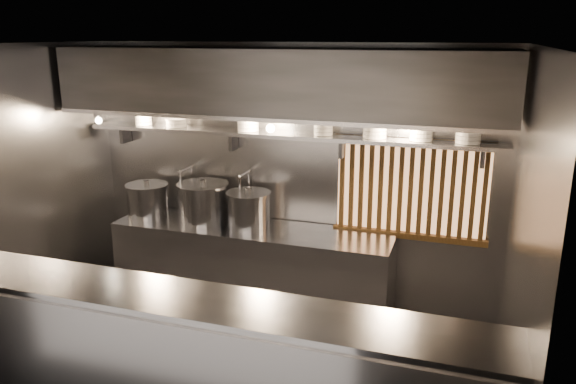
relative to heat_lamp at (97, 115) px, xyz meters
The scene contains 24 objects.
floor 2.93m from the heat_lamp, 24.14° to the right, with size 4.50×4.50×0.00m, color black.
ceiling 2.21m from the heat_lamp, 24.14° to the right, with size 4.50×4.50×0.00m, color black.
wall_back 2.11m from the heat_lamp, 18.89° to the left, with size 4.50×4.50×0.00m, color gray.
wall_left 1.14m from the heat_lamp, 112.49° to the right, with size 3.00×3.00×0.00m, color gray.
wall_right 4.29m from the heat_lamp, 11.59° to the right, with size 3.00×3.00×0.00m, color gray.
serving_counter 3.02m from the heat_lamp, 43.63° to the right, with size 4.50×0.56×1.13m.
cooking_bench 2.29m from the heat_lamp, ahead, with size 3.00×0.70×0.90m, color #9F9FA4.
bowl_shelf 1.96m from the heat_lamp, 13.90° to the left, with size 4.40×0.34×0.04m, color #9F9FA4.
exhaust_hood 1.95m from the heat_lamp, ahead, with size 4.40×0.81×0.65m.
wood_screen 3.33m from the heat_lamp, 10.65° to the left, with size 1.56×0.09×1.04m.
faucet_left 1.18m from the heat_lamp, 34.60° to the left, with size 0.04×0.30×0.50m.
faucet_right 1.71m from the heat_lamp, 19.61° to the left, with size 0.04×0.30×0.50m.
heat_lamp is the anchor object (origin of this frame).
pendant_bulb 1.83m from the heat_lamp, 11.00° to the left, with size 0.09×0.09×0.19m.
stock_pot_left 1.43m from the heat_lamp, 17.04° to the left, with size 0.65×0.65×0.47m.
stock_pot_mid 1.08m from the heat_lamp, 41.89° to the left, with size 0.53×0.53×0.41m.
stock_pot_right 1.86m from the heat_lamp, 11.18° to the left, with size 0.60×0.60×0.42m.
bowl_stack_0 0.54m from the heat_lamp, 61.80° to the left, with size 0.20×0.20×0.13m.
bowl_stack_1 0.82m from the heat_lamp, 35.43° to the left, with size 0.24×0.24×0.09m.
bowl_stack_2 1.58m from the heat_lamp, 17.33° to the left, with size 0.24×0.24×0.17m.
bowl_stack_3 2.37m from the heat_lamp, 11.46° to the left, with size 0.21×0.21×0.13m.
bowl_stack_4 2.87m from the heat_lamp, ahead, with size 0.24×0.24×0.17m.
bowl_stack_5 3.31m from the heat_lamp, ahead, with size 0.23×0.23×0.17m.
bowl_stack_6 3.73m from the heat_lamp, ahead, with size 0.24×0.24×0.13m.
Camera 1 is at (1.82, -4.08, 2.89)m, focal length 35.00 mm.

